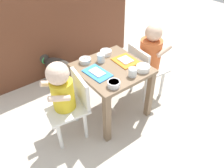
{
  "coord_description": "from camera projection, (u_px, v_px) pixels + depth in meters",
  "views": [
    {
      "loc": [
        -0.83,
        -1.07,
        1.38
      ],
      "look_at": [
        0.0,
        0.0,
        0.3
      ],
      "focal_mm": 34.55,
      "sensor_mm": 36.0,
      "label": 1
    }
  ],
  "objects": [
    {
      "name": "ground_plane",
      "position": [
        112.0,
        111.0,
        1.91
      ],
      "size": [
        7.0,
        7.0,
        0.0
      ],
      "primitive_type": "plane",
      "color": "beige"
    },
    {
      "name": "kitchen_cabinet_back",
      "position": [
        53.0,
        20.0,
        2.2
      ],
      "size": [
        1.65,
        0.32,
        1.04
      ],
      "primitive_type": "cube",
      "color": "brown",
      "rests_on": "ground"
    },
    {
      "name": "dining_table",
      "position": [
        112.0,
        77.0,
        1.68
      ],
      "size": [
        0.49,
        0.5,
        0.46
      ],
      "color": "#7A6047",
      "rests_on": "ground"
    },
    {
      "name": "seated_child_left",
      "position": [
        64.0,
        92.0,
        1.46
      ],
      "size": [
        0.32,
        0.32,
        0.66
      ],
      "color": "white",
      "rests_on": "ground"
    },
    {
      "name": "seated_child_right",
      "position": [
        150.0,
        54.0,
        1.84
      ],
      "size": [
        0.31,
        0.31,
        0.69
      ],
      "color": "white",
      "rests_on": "ground"
    },
    {
      "name": "dog",
      "position": [
        57.0,
        66.0,
        2.14
      ],
      "size": [
        0.28,
        0.47,
        0.28
      ],
      "color": "#332D28",
      "rests_on": "ground"
    },
    {
      "name": "food_tray_left",
      "position": [
        97.0,
        73.0,
        1.56
      ],
      "size": [
        0.15,
        0.22,
        0.02
      ],
      "color": "#388CD8",
      "rests_on": "dining_table"
    },
    {
      "name": "food_tray_right",
      "position": [
        125.0,
        60.0,
        1.69
      ],
      "size": [
        0.16,
        0.19,
        0.02
      ],
      "color": "orange",
      "rests_on": "dining_table"
    },
    {
      "name": "water_cup_left",
      "position": [
        101.0,
        58.0,
        1.67
      ],
      "size": [
        0.06,
        0.06,
        0.06
      ],
      "color": "white",
      "rests_on": "dining_table"
    },
    {
      "name": "water_cup_right",
      "position": [
        133.0,
        73.0,
        1.52
      ],
      "size": [
        0.06,
        0.06,
        0.06
      ],
      "color": "white",
      "rests_on": "dining_table"
    },
    {
      "name": "cereal_bowl_right_side",
      "position": [
        114.0,
        84.0,
        1.43
      ],
      "size": [
        0.09,
        0.09,
        0.04
      ],
      "color": "white",
      "rests_on": "dining_table"
    },
    {
      "name": "veggie_bowl_near",
      "position": [
        85.0,
        60.0,
        1.67
      ],
      "size": [
        0.09,
        0.09,
        0.03
      ],
      "color": "silver",
      "rests_on": "dining_table"
    },
    {
      "name": "veggie_bowl_far",
      "position": [
        106.0,
        52.0,
        1.76
      ],
      "size": [
        0.09,
        0.09,
        0.04
      ],
      "color": "white",
      "rests_on": "dining_table"
    },
    {
      "name": "cereal_bowl_left_side",
      "position": [
        143.0,
        68.0,
        1.58
      ],
      "size": [
        0.1,
        0.1,
        0.04
      ],
      "color": "white",
      "rests_on": "dining_table"
    }
  ]
}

